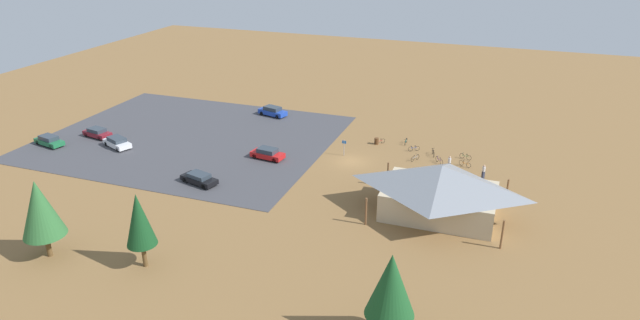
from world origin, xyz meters
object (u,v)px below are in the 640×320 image
(bicycle_teal_trailside, at_px, (406,141))
(car_blue_by_curb, at_px, (273,111))
(bicycle_black_lone_east, at_px, (433,153))
(car_black_back_corner, at_px, (199,178))
(bicycle_silver_mid_cluster, at_px, (415,158))
(visitor_at_bikes, at_px, (484,171))
(bicycle_red_lone_west, at_px, (380,141))
(bicycle_green_back_row, at_px, (465,157))
(pine_far_west, at_px, (391,285))
(car_green_inner_stall, at_px, (49,141))
(bicycle_purple_yard_left, at_px, (439,160))
(visitor_by_pavilion, at_px, (449,162))
(lot_sign, at_px, (344,146))
(car_red_aisle_side, at_px, (268,154))
(pine_midwest, at_px, (40,209))
(pine_far_east, at_px, (139,220))
(bicycle_orange_front_row, at_px, (465,164))
(bike_pavilion, at_px, (440,188))
(car_maroon_far_end, at_px, (97,133))
(bicycle_blue_near_porch, at_px, (414,149))
(car_white_second_row, at_px, (117,142))

(bicycle_teal_trailside, bearing_deg, car_blue_by_curb, -11.92)
(bicycle_black_lone_east, bearing_deg, car_black_back_corner, 36.23)
(bicycle_silver_mid_cluster, xyz_separation_m, visitor_at_bikes, (-8.71, 2.62, 0.57))
(bicycle_red_lone_west, bearing_deg, bicycle_green_back_row, 172.85)
(pine_far_west, xyz_separation_m, bicycle_teal_trailside, (6.77, -39.21, -4.53))
(bicycle_black_lone_east, height_order, bicycle_red_lone_west, bicycle_black_lone_east)
(car_blue_by_curb, bearing_deg, car_green_inner_stall, 42.95)
(bicycle_purple_yard_left, distance_m, visitor_by_pavilion, 2.13)
(car_blue_by_curb, distance_m, visitor_at_bikes, 35.75)
(pine_far_west, distance_m, bicycle_red_lone_west, 39.61)
(bicycle_red_lone_west, distance_m, visitor_by_pavilion, 11.58)
(lot_sign, distance_m, bicycle_black_lone_east, 11.83)
(pine_far_west, height_order, car_red_aisle_side, pine_far_west)
(bicycle_purple_yard_left, height_order, car_red_aisle_side, car_red_aisle_side)
(pine_midwest, bearing_deg, bicycle_teal_trailside, -122.97)
(car_red_aisle_side, bearing_deg, pine_far_east, 89.89)
(pine_far_east, bearing_deg, bicycle_orange_front_row, -127.31)
(bicycle_teal_trailside, relative_size, bicycle_green_back_row, 1.09)
(lot_sign, relative_size, car_blue_by_curb, 0.45)
(pine_far_west, distance_m, pine_midwest, 31.96)
(pine_midwest, height_order, visitor_at_bikes, pine_midwest)
(bike_pavilion, xyz_separation_m, car_red_aisle_side, (23.12, -7.34, -2.32))
(bicycle_teal_trailside, bearing_deg, car_maroon_far_end, 16.56)
(pine_midwest, distance_m, bicycle_red_lone_west, 43.70)
(bike_pavilion, bearing_deg, bicycle_black_lone_east, -79.07)
(bicycle_green_back_row, bearing_deg, bicycle_red_lone_west, -7.15)
(bicycle_purple_yard_left, xyz_separation_m, bicycle_green_back_row, (-3.00, -2.45, -0.02))
(bike_pavilion, bearing_deg, bicycle_teal_trailside, -68.69)
(bicycle_green_back_row, bearing_deg, car_maroon_far_end, 11.02)
(bike_pavilion, height_order, bicycle_purple_yard_left, bike_pavilion)
(bicycle_orange_front_row, distance_m, bicycle_black_lone_east, 4.88)
(bicycle_purple_yard_left, bearing_deg, car_red_aisle_side, 16.38)
(bicycle_silver_mid_cluster, height_order, car_green_inner_stall, car_green_inner_stall)
(bicycle_red_lone_west, xyz_separation_m, car_green_inner_stall, (42.63, 16.11, 0.39))
(pine_far_east, relative_size, car_blue_by_curb, 1.46)
(bicycle_green_back_row, distance_m, car_maroon_far_end, 51.33)
(bicycle_teal_trailside, height_order, visitor_at_bikes, visitor_at_bikes)
(bicycle_blue_near_porch, relative_size, car_black_back_corner, 0.28)
(pine_far_west, relative_size, bicycle_green_back_row, 4.75)
(pine_midwest, distance_m, car_maroon_far_end, 31.54)
(car_blue_by_curb, xyz_separation_m, visitor_at_bikes, (-33.41, 12.70, 0.15))
(lot_sign, bearing_deg, pine_far_east, 73.41)
(bicycle_silver_mid_cluster, bearing_deg, car_green_inner_stall, 13.87)
(bicycle_silver_mid_cluster, relative_size, visitor_at_bikes, 0.83)
(lot_sign, xyz_separation_m, visitor_at_bikes, (-17.86, 1.08, -0.48))
(pine_midwest, distance_m, bicycle_silver_mid_cluster, 43.55)
(bicycle_teal_trailside, xyz_separation_m, bicycle_orange_front_row, (-8.58, 5.13, 0.01))
(car_green_inner_stall, bearing_deg, car_white_second_row, -164.20)
(visitor_at_bikes, bearing_deg, bicycle_black_lone_east, -36.86)
(car_white_second_row, relative_size, car_blue_by_curb, 0.99)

